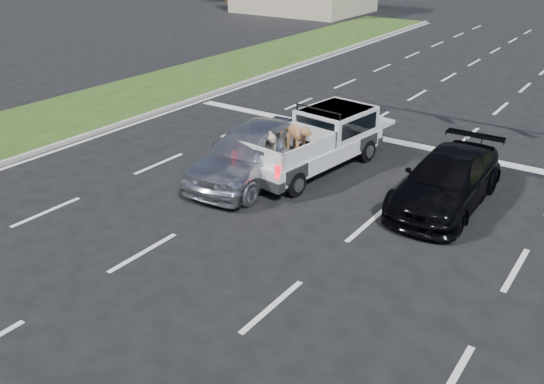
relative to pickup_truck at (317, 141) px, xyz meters
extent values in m
plane|color=black|center=(1.15, -6.46, -0.86)|extent=(160.00, 160.00, 0.00)
cube|color=silver|center=(-4.10, -0.46, -0.85)|extent=(0.12, 60.00, 0.01)
cube|color=silver|center=(-0.60, -0.46, -0.85)|extent=(0.12, 60.00, 0.01)
cube|color=silver|center=(2.90, -0.46, -0.85)|extent=(0.12, 60.00, 0.01)
cube|color=silver|center=(6.40, -0.46, -0.85)|extent=(0.12, 60.00, 0.01)
cube|color=silver|center=(-7.65, -0.46, -0.85)|extent=(0.15, 60.00, 0.01)
cube|color=silver|center=(1.15, 3.54, -0.85)|extent=(17.00, 0.45, 0.01)
cube|color=#1F4013|center=(-10.35, -0.46, -0.81)|extent=(5.00, 60.00, 0.10)
cube|color=#A19C94|center=(-7.90, -0.46, -0.79)|extent=(0.15, 60.00, 0.14)
cylinder|color=black|center=(-1.04, -1.84, -0.51)|extent=(0.34, 0.73, 0.70)
cylinder|color=black|center=(0.55, -2.04, -0.51)|extent=(0.34, 0.73, 0.70)
cylinder|color=black|center=(-0.61, 1.53, -0.51)|extent=(0.34, 0.73, 0.70)
cylinder|color=black|center=(0.98, 1.33, -0.51)|extent=(0.34, 0.73, 0.70)
cube|color=silver|center=(-0.02, -0.21, -0.25)|extent=(2.35, 5.05, 0.48)
cube|color=silver|center=(0.12, 0.93, 0.38)|extent=(1.95, 2.31, 0.79)
cube|color=black|center=(-0.01, -0.10, 0.41)|extent=(1.42, 0.21, 0.57)
cylinder|color=black|center=(0.01, 0.02, 0.96)|extent=(1.65, 0.26, 0.05)
cube|color=black|center=(-0.16, -1.28, -0.04)|extent=(1.92, 2.53, 0.06)
cube|color=silver|center=(-0.94, -1.18, 0.23)|extent=(0.37, 2.33, 0.48)
cube|color=silver|center=(0.61, -1.38, 0.23)|extent=(0.37, 2.33, 0.48)
cube|color=silver|center=(-0.30, -2.41, 0.23)|extent=(1.63, 0.28, 0.48)
cube|color=red|center=(-1.10, -2.50, 0.02)|extent=(0.15, 0.07, 0.37)
cube|color=red|center=(0.45, -2.70, 0.02)|extent=(0.15, 0.07, 0.37)
cube|color=black|center=(-0.32, -2.53, -0.42)|extent=(1.79, 0.50, 0.28)
imported|color=silver|center=(-1.05, -1.74, -0.03)|extent=(2.30, 4.96, 1.64)
imported|color=black|center=(4.04, -0.25, -0.17)|extent=(1.97, 4.73, 1.37)
camera|label=1|loc=(8.06, -13.91, 5.74)|focal=38.00mm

